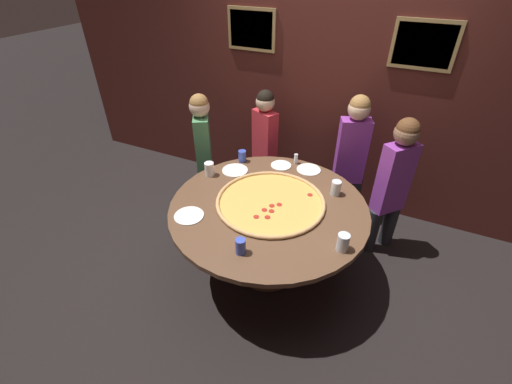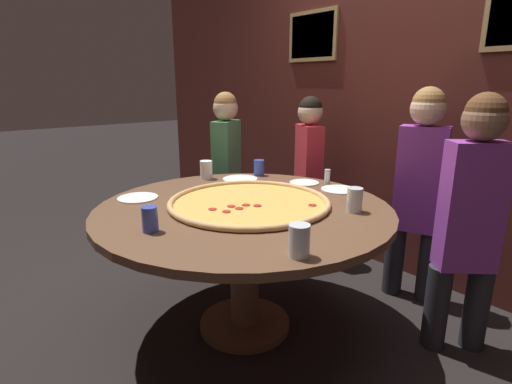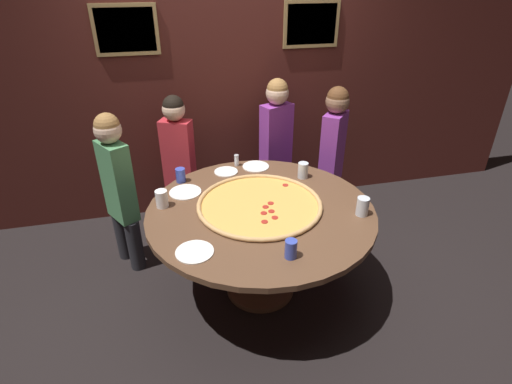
{
  "view_description": "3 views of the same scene",
  "coord_description": "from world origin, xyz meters",
  "px_view_note": "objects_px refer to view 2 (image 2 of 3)",
  "views": [
    {
      "loc": [
        0.83,
        -1.99,
        2.4
      ],
      "look_at": [
        -0.08,
        -0.06,
        0.88
      ],
      "focal_mm": 24.0,
      "sensor_mm": 36.0,
      "label": 1
    },
    {
      "loc": [
        1.62,
        -1.25,
        1.38
      ],
      "look_at": [
        -0.03,
        0.11,
        0.79
      ],
      "focal_mm": 28.0,
      "sensor_mm": 36.0,
      "label": 2
    },
    {
      "loc": [
        -0.58,
        -2.27,
        2.2
      ],
      "look_at": [
        -0.02,
        0.06,
        0.84
      ],
      "focal_mm": 28.0,
      "sensor_mm": 36.0,
      "label": 3
    }
  ],
  "objects_px": {
    "drink_cup_near_left": "(299,241)",
    "white_plate_beside_cup": "(339,190)",
    "dining_table": "(244,229)",
    "drink_cup_far_right": "(259,168)",
    "white_plate_near_front": "(138,198)",
    "diner_far_left": "(471,212)",
    "giant_pizza": "(249,202)",
    "condiment_shaker": "(327,177)",
    "drink_cup_by_shaker": "(206,170)",
    "diner_side_right": "(420,184)",
    "diner_centre_back": "(308,168)",
    "white_plate_far_back": "(304,183)",
    "white_plate_right_side": "(240,179)",
    "diner_far_right": "(227,164)",
    "drink_cup_far_left": "(355,200)",
    "drink_cup_beside_pizza": "(150,219)"
  },
  "relations": [
    {
      "from": "white_plate_far_back",
      "to": "diner_far_right",
      "type": "bearing_deg",
      "value": -178.19
    },
    {
      "from": "drink_cup_by_shaker",
      "to": "condiment_shaker",
      "type": "xyz_separation_m",
      "value": [
        0.63,
        0.52,
        -0.01
      ]
    },
    {
      "from": "drink_cup_far_right",
      "to": "diner_side_right",
      "type": "relative_size",
      "value": 0.08
    },
    {
      "from": "diner_centre_back",
      "to": "white_plate_right_side",
      "type": "bearing_deg",
      "value": 116.13
    },
    {
      "from": "dining_table",
      "to": "giant_pizza",
      "type": "relative_size",
      "value": 1.8
    },
    {
      "from": "drink_cup_beside_pizza",
      "to": "drink_cup_near_left",
      "type": "relative_size",
      "value": 0.9
    },
    {
      "from": "giant_pizza",
      "to": "white_plate_beside_cup",
      "type": "bearing_deg",
      "value": 79.16
    },
    {
      "from": "drink_cup_near_left",
      "to": "white_plate_far_back",
      "type": "bearing_deg",
      "value": 132.82
    },
    {
      "from": "white_plate_near_front",
      "to": "white_plate_beside_cup",
      "type": "bearing_deg",
      "value": 59.17
    },
    {
      "from": "drink_cup_by_shaker",
      "to": "white_plate_far_back",
      "type": "xyz_separation_m",
      "value": [
        0.52,
        0.42,
        -0.06
      ]
    },
    {
      "from": "drink_cup_by_shaker",
      "to": "white_plate_far_back",
      "type": "bearing_deg",
      "value": 39.19
    },
    {
      "from": "drink_cup_far_left",
      "to": "diner_side_right",
      "type": "height_order",
      "value": "diner_side_right"
    },
    {
      "from": "drink_cup_by_shaker",
      "to": "white_plate_far_back",
      "type": "height_order",
      "value": "drink_cup_by_shaker"
    },
    {
      "from": "dining_table",
      "to": "drink_cup_far_right",
      "type": "bearing_deg",
      "value": 133.74
    },
    {
      "from": "white_plate_beside_cup",
      "to": "diner_far_right",
      "type": "bearing_deg",
      "value": -176.62
    },
    {
      "from": "dining_table",
      "to": "white_plate_right_side",
      "type": "distance_m",
      "value": 0.62
    },
    {
      "from": "drink_cup_near_left",
      "to": "white_plate_beside_cup",
      "type": "relative_size",
      "value": 0.58
    },
    {
      "from": "white_plate_beside_cup",
      "to": "white_plate_far_back",
      "type": "bearing_deg",
      "value": -171.58
    },
    {
      "from": "giant_pizza",
      "to": "condiment_shaker",
      "type": "distance_m",
      "value": 0.68
    },
    {
      "from": "dining_table",
      "to": "diner_far_right",
      "type": "height_order",
      "value": "diner_far_right"
    },
    {
      "from": "giant_pizza",
      "to": "drink_cup_far_left",
      "type": "height_order",
      "value": "drink_cup_far_left"
    },
    {
      "from": "drink_cup_far_left",
      "to": "diner_centre_back",
      "type": "relative_size",
      "value": 0.1
    },
    {
      "from": "condiment_shaker",
      "to": "diner_centre_back",
      "type": "relative_size",
      "value": 0.08
    },
    {
      "from": "white_plate_beside_cup",
      "to": "dining_table",
      "type": "bearing_deg",
      "value": -100.44
    },
    {
      "from": "white_plate_right_side",
      "to": "white_plate_beside_cup",
      "type": "xyz_separation_m",
      "value": [
        0.61,
        0.3,
        0.0
      ]
    },
    {
      "from": "condiment_shaker",
      "to": "diner_far_right",
      "type": "distance_m",
      "value": 0.96
    },
    {
      "from": "white_plate_near_front",
      "to": "condiment_shaker",
      "type": "relative_size",
      "value": 2.33
    },
    {
      "from": "drink_cup_far_right",
      "to": "white_plate_far_back",
      "type": "distance_m",
      "value": 0.38
    },
    {
      "from": "drink_cup_by_shaker",
      "to": "dining_table",
      "type": "bearing_deg",
      "value": -15.73
    },
    {
      "from": "diner_centre_back",
      "to": "white_plate_near_front",
      "type": "bearing_deg",
      "value": 115.66
    },
    {
      "from": "white_plate_beside_cup",
      "to": "diner_side_right",
      "type": "height_order",
      "value": "diner_side_right"
    },
    {
      "from": "condiment_shaker",
      "to": "diner_far_left",
      "type": "xyz_separation_m",
      "value": [
        0.88,
        0.05,
        -0.03
      ]
    },
    {
      "from": "dining_table",
      "to": "diner_centre_back",
      "type": "xyz_separation_m",
      "value": [
        -0.49,
        1.03,
        0.12
      ]
    },
    {
      "from": "giant_pizza",
      "to": "white_plate_far_back",
      "type": "bearing_deg",
      "value": 103.81
    },
    {
      "from": "white_plate_right_side",
      "to": "white_plate_near_front",
      "type": "height_order",
      "value": "same"
    },
    {
      "from": "drink_cup_far_left",
      "to": "white_plate_near_front",
      "type": "relative_size",
      "value": 0.55
    },
    {
      "from": "white_plate_right_side",
      "to": "diner_far_right",
      "type": "bearing_deg",
      "value": 154.32
    },
    {
      "from": "diner_centre_back",
      "to": "drink_cup_near_left",
      "type": "bearing_deg",
      "value": 157.75
    },
    {
      "from": "drink_cup_by_shaker",
      "to": "drink_cup_near_left",
      "type": "bearing_deg",
      "value": -17.83
    },
    {
      "from": "giant_pizza",
      "to": "diner_side_right",
      "type": "relative_size",
      "value": 0.65
    },
    {
      "from": "drink_cup_far_right",
      "to": "diner_side_right",
      "type": "distance_m",
      "value": 1.06
    },
    {
      "from": "diner_far_right",
      "to": "drink_cup_near_left",
      "type": "bearing_deg",
      "value": -147.48
    },
    {
      "from": "drink_cup_beside_pizza",
      "to": "white_plate_right_side",
      "type": "bearing_deg",
      "value": 120.32
    },
    {
      "from": "drink_cup_by_shaker",
      "to": "diner_centre_back",
      "type": "relative_size",
      "value": 0.1
    },
    {
      "from": "white_plate_right_side",
      "to": "white_plate_far_back",
      "type": "height_order",
      "value": "same"
    },
    {
      "from": "drink_cup_beside_pizza",
      "to": "diner_far_left",
      "type": "xyz_separation_m",
      "value": [
        0.81,
        1.31,
        -0.04
      ]
    },
    {
      "from": "drink_cup_beside_pizza",
      "to": "drink_cup_by_shaker",
      "type": "xyz_separation_m",
      "value": [
        -0.7,
        0.74,
        0.0
      ]
    },
    {
      "from": "white_plate_near_front",
      "to": "diner_far_left",
      "type": "bearing_deg",
      "value": 40.28
    },
    {
      "from": "giant_pizza",
      "to": "condiment_shaker",
      "type": "bearing_deg",
      "value": 92.85
    },
    {
      "from": "condiment_shaker",
      "to": "diner_centre_back",
      "type": "xyz_separation_m",
      "value": [
        -0.46,
        0.32,
        -0.06
      ]
    }
  ]
}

